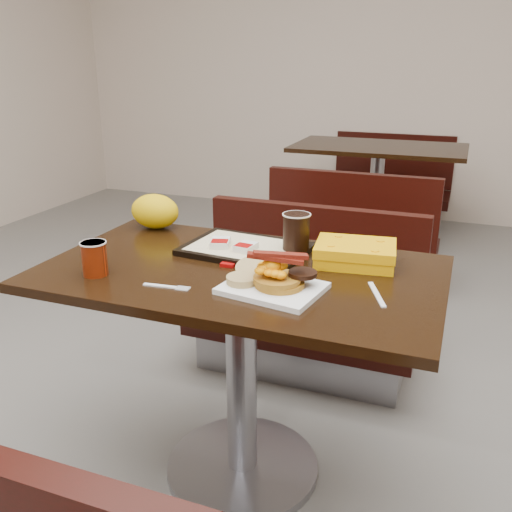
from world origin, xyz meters
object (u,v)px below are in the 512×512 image
at_px(coffee_cup_near, 94,259).
at_px(hashbrown_sleeve_right, 246,247).
at_px(bench_far_n, 389,180).
at_px(hashbrown_sleeve_left, 220,243).
at_px(pancake_stack, 280,281).
at_px(tray, 246,249).
at_px(table_far, 375,197).
at_px(bench_far_s, 356,225).
at_px(fork, 160,286).
at_px(bench_near_n, 302,298).
at_px(paper_bag, 155,211).
at_px(knife, 377,294).
at_px(clamshell, 355,254).
at_px(coffee_cup_far, 296,232).
at_px(platter, 273,288).
at_px(table_near, 242,376).

distance_m(coffee_cup_near, hashbrown_sleeve_right, 0.47).
distance_m(bench_far_n, hashbrown_sleeve_left, 3.20).
height_order(pancake_stack, tray, pancake_stack).
bearing_deg(table_far, bench_far_s, -90.00).
height_order(bench_far_n, fork, fork).
height_order(coffee_cup_near, hashbrown_sleeve_left, coffee_cup_near).
xyz_separation_m(bench_near_n, paper_bag, (-0.46, -0.42, 0.45)).
bearing_deg(knife, hashbrown_sleeve_left, -129.94).
bearing_deg(clamshell, coffee_cup_far, 168.05).
bearing_deg(bench_far_s, platter, -85.88).
relative_size(coffee_cup_near, clamshell, 0.42).
distance_m(hashbrown_sleeve_left, clamshell, 0.44).
bearing_deg(table_far, knife, -81.04).
bearing_deg(bench_near_n, bench_far_s, 90.00).
bearing_deg(coffee_cup_near, table_near, 27.19).
bearing_deg(paper_bag, platter, -33.93).
relative_size(bench_far_s, coffee_cup_near, 9.92).
distance_m(bench_far_n, coffee_cup_near, 3.54).
height_order(bench_near_n, hashbrown_sleeve_right, hashbrown_sleeve_right).
bearing_deg(fork, platter, 9.72).
xyz_separation_m(table_far, coffee_cup_far, (0.12, -2.42, 0.45)).
relative_size(table_far, coffee_cup_far, 10.22).
bearing_deg(pancake_stack, clamshell, 62.52).
distance_m(platter, fork, 0.32).
bearing_deg(hashbrown_sleeve_right, bench_far_n, 96.88).
bearing_deg(table_near, hashbrown_sleeve_right, 104.33).
xyz_separation_m(bench_far_n, hashbrown_sleeve_right, (-0.03, -3.18, 0.42)).
bearing_deg(clamshell, bench_far_s, 93.06).
distance_m(coffee_cup_near, knife, 0.81).
bearing_deg(pancake_stack, table_far, 93.46).
height_order(bench_near_n, paper_bag, paper_bag).
bearing_deg(bench_far_n, fork, -92.59).
bearing_deg(paper_bag, table_near, -31.64).
relative_size(bench_far_s, bench_far_n, 1.00).
relative_size(bench_far_s, pancake_stack, 7.33).
bearing_deg(table_near, coffee_cup_far, 57.50).
bearing_deg(bench_near_n, tray, -94.46).
relative_size(bench_near_n, hashbrown_sleeve_left, 12.32).
relative_size(bench_near_n, tray, 2.55).
relative_size(platter, tray, 0.67).
height_order(tray, paper_bag, paper_bag).
bearing_deg(paper_bag, fork, -58.53).
bearing_deg(knife, bench_near_n, -172.70).
bearing_deg(pancake_stack, hashbrown_sleeve_right, 129.37).
xyz_separation_m(platter, hashbrown_sleeve_right, (-0.18, 0.24, 0.02)).
xyz_separation_m(platter, paper_bag, (-0.60, 0.41, 0.06)).
xyz_separation_m(pancake_stack, paper_bag, (-0.62, 0.40, 0.03)).
xyz_separation_m(hashbrown_sleeve_left, clamshell, (0.44, 0.04, 0.00)).
height_order(bench_near_n, bench_far_n, same).
height_order(table_near, platter, platter).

